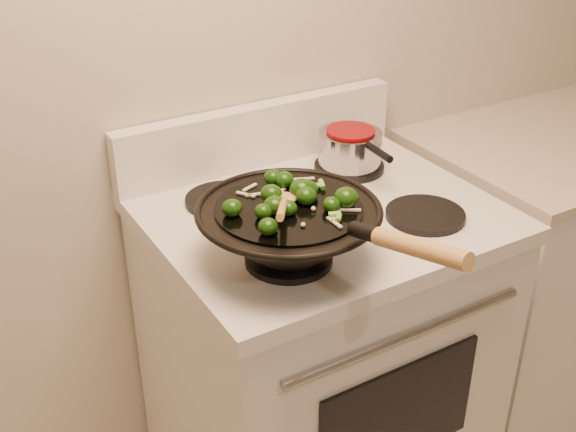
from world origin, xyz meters
TOP-DOWN VIEW (x-y plane):
  - stove at (-0.11, 1.17)m, footprint 0.78×0.67m
  - counter_unit at (0.76, 1.20)m, footprint 0.86×0.62m
  - wok at (-0.29, 1.02)m, footprint 0.37×0.61m
  - stirfry at (-0.28, 1.02)m, footprint 0.25×0.25m
  - wooden_spoon at (-0.33, 0.99)m, footprint 0.16×0.23m
  - saucepan at (0.07, 1.32)m, footprint 0.16×0.26m

SIDE VIEW (x-z plane):
  - counter_unit at x=0.76m, z-range 0.00..0.91m
  - stove at x=-0.11m, z-range -0.07..1.01m
  - saucepan at x=0.07m, z-range 0.93..1.03m
  - wok at x=-0.29m, z-range 0.89..1.10m
  - stirfry at x=-0.28m, z-range 1.04..1.08m
  - wooden_spoon at x=-0.33m, z-range 1.03..1.12m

